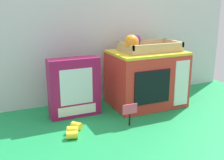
{
  "coord_description": "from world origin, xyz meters",
  "views": [
    {
      "loc": [
        -0.57,
        -1.23,
        0.53
      ],
      "look_at": [
        -0.03,
        -0.0,
        0.15
      ],
      "focal_mm": 45.16,
      "sensor_mm": 36.0,
      "label": 1
    }
  ],
  "objects_px": {
    "toy_microwave": "(146,78)",
    "food_groups_crate": "(146,46)",
    "price_sign": "(130,111)",
    "cookie_set_box": "(74,87)",
    "loose_toy_banana": "(74,130)"
  },
  "relations": [
    {
      "from": "food_groups_crate",
      "to": "loose_toy_banana",
      "type": "xyz_separation_m",
      "value": [
        -0.44,
        -0.18,
        -0.3
      ]
    },
    {
      "from": "food_groups_crate",
      "to": "cookie_set_box",
      "type": "bearing_deg",
      "value": 178.93
    },
    {
      "from": "price_sign",
      "to": "loose_toy_banana",
      "type": "relative_size",
      "value": 0.81
    },
    {
      "from": "toy_microwave",
      "to": "food_groups_crate",
      "type": "bearing_deg",
      "value": 169.49
    },
    {
      "from": "food_groups_crate",
      "to": "price_sign",
      "type": "height_order",
      "value": "food_groups_crate"
    },
    {
      "from": "toy_microwave",
      "to": "loose_toy_banana",
      "type": "relative_size",
      "value": 2.98
    },
    {
      "from": "toy_microwave",
      "to": "cookie_set_box",
      "type": "relative_size",
      "value": 1.32
    },
    {
      "from": "food_groups_crate",
      "to": "cookie_set_box",
      "type": "distance_m",
      "value": 0.42
    },
    {
      "from": "toy_microwave",
      "to": "price_sign",
      "type": "relative_size",
      "value": 3.7
    },
    {
      "from": "toy_microwave",
      "to": "food_groups_crate",
      "type": "xyz_separation_m",
      "value": [
        -0.01,
        0.0,
        0.17
      ]
    },
    {
      "from": "cookie_set_box",
      "to": "price_sign",
      "type": "relative_size",
      "value": 2.8
    },
    {
      "from": "food_groups_crate",
      "to": "price_sign",
      "type": "bearing_deg",
      "value": -133.17
    },
    {
      "from": "toy_microwave",
      "to": "food_groups_crate",
      "type": "relative_size",
      "value": 1.22
    },
    {
      "from": "toy_microwave",
      "to": "price_sign",
      "type": "bearing_deg",
      "value": -134.73
    },
    {
      "from": "cookie_set_box",
      "to": "loose_toy_banana",
      "type": "height_order",
      "value": "cookie_set_box"
    }
  ]
}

